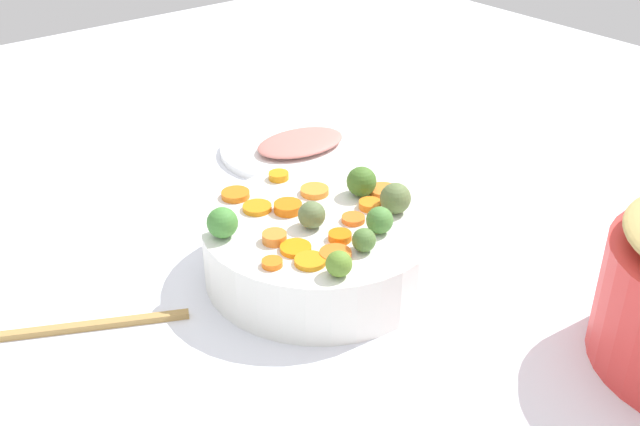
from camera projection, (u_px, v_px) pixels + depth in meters
name	position (u px, v px, depth m)	size (l,w,h in m)	color
tabletop	(301.00, 278.00, 1.00)	(2.40, 2.40, 0.02)	white
serving_bowl_carrots	(320.00, 247.00, 0.97)	(0.30, 0.30, 0.08)	white
carrot_slice_0	(279.00, 176.00, 1.05)	(0.03, 0.03, 0.01)	orange
carrot_slice_1	(335.00, 254.00, 0.88)	(0.04, 0.04, 0.01)	orange
carrot_slice_2	(370.00, 205.00, 0.98)	(0.03, 0.03, 0.01)	orange
carrot_slice_3	(296.00, 248.00, 0.89)	(0.04, 0.04, 0.01)	orange
carrot_slice_4	(353.00, 219.00, 0.95)	(0.03, 0.03, 0.01)	orange
carrot_slice_5	(272.00, 263.00, 0.86)	(0.02, 0.02, 0.01)	orange
carrot_slice_6	(274.00, 238.00, 0.91)	(0.03, 0.03, 0.01)	orange
carrot_slice_7	(340.00, 236.00, 0.91)	(0.03, 0.03, 0.01)	orange
carrot_slice_8	(257.00, 208.00, 0.97)	(0.04, 0.04, 0.01)	orange
carrot_slice_9	(235.00, 194.00, 1.00)	(0.04, 0.04, 0.01)	orange
carrot_slice_10	(310.00, 261.00, 0.87)	(0.04, 0.04, 0.01)	orange
carrot_slice_11	(287.00, 208.00, 0.97)	(0.04, 0.04, 0.01)	orange
carrot_slice_12	(315.00, 191.00, 1.01)	(0.04, 0.04, 0.01)	orange
carrot_slice_13	(383.00, 191.00, 1.01)	(0.04, 0.04, 0.01)	orange
brussels_sprout_0	(313.00, 214.00, 0.93)	(0.03, 0.03, 0.03)	#5C6F42
brussels_sprout_1	(380.00, 220.00, 0.92)	(0.03, 0.03, 0.03)	#498238
brussels_sprout_2	(395.00, 198.00, 0.96)	(0.04, 0.04, 0.04)	#5C713F
brussels_sprout_3	(222.00, 223.00, 0.91)	(0.04, 0.04, 0.04)	#438537
brussels_sprout_4	(360.00, 181.00, 1.00)	(0.04, 0.04, 0.04)	#436D26
brussels_sprout_5	(364.00, 240.00, 0.89)	(0.03, 0.03, 0.03)	#4D7335
brussels_sprout_6	(339.00, 264.00, 0.84)	(0.03, 0.03, 0.03)	olive
wooden_spoon	(3.00, 335.00, 0.87)	(0.16, 0.28, 0.01)	#A78146
ham_plate	(293.00, 149.00, 1.30)	(0.25, 0.25, 0.01)	white
ham_slice_main	(301.00, 142.00, 1.29)	(0.16, 0.10, 0.02)	tan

